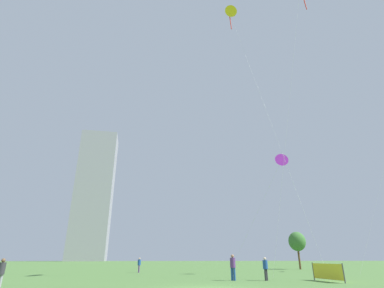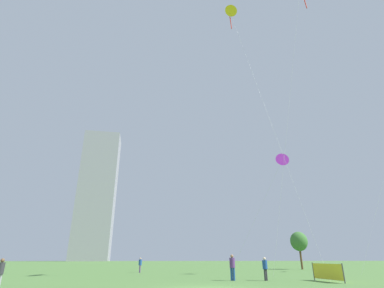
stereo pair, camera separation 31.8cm
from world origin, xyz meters
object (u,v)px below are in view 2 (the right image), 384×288
at_px(person_standing_0, 265,267).
at_px(park_tree_0, 299,242).
at_px(person_standing_3, 0,271).
at_px(distant_highrise_0, 97,194).
at_px(event_banner, 327,272).
at_px(kite_flying_3, 230,13).
at_px(kite_flying_0, 281,162).
at_px(person_standing_1, 140,264).
at_px(person_standing_2, 232,265).

relative_size(person_standing_0, park_tree_0, 0.31).
bearing_deg(person_standing_3, person_standing_0, -25.71).
xyz_separation_m(person_standing_0, distant_highrise_0, (-44.48, 131.69, 31.55)).
bearing_deg(event_banner, park_tree_0, 70.04).
relative_size(distant_highrise_0, event_banner, 20.15).
xyz_separation_m(distant_highrise_0, event_banner, (48.63, -133.00, -31.83)).
xyz_separation_m(person_standing_0, kite_flying_3, (-0.28, 4.63, 29.73)).
relative_size(person_standing_3, kite_flying_3, 0.05).
height_order(person_standing_0, distant_highrise_0, distant_highrise_0).
distance_m(kite_flying_0, distant_highrise_0, 135.96).
bearing_deg(person_standing_1, event_banner, 37.67).
xyz_separation_m(person_standing_2, person_standing_3, (-13.97, -5.65, -0.15)).
height_order(person_standing_3, distant_highrise_0, distant_highrise_0).
distance_m(person_standing_0, kite_flying_3, 30.09).
xyz_separation_m(person_standing_1, person_standing_3, (-5.96, -18.76, -0.01)).
height_order(person_standing_1, event_banner, person_standing_1).
height_order(park_tree_0, distant_highrise_0, distant_highrise_0).
bearing_deg(kite_flying_0, person_standing_0, -126.70).
height_order(person_standing_3, park_tree_0, park_tree_0).
xyz_separation_m(person_standing_1, event_banner, (14.60, -14.74, -0.25)).
bearing_deg(kite_flying_3, person_standing_1, 139.16).
bearing_deg(kite_flying_0, person_standing_3, -150.52).
xyz_separation_m(person_standing_3, distant_highrise_0, (-28.07, 137.02, 31.59)).
height_order(person_standing_0, kite_flying_3, kite_flying_3).
height_order(person_standing_1, distant_highrise_0, distant_highrise_0).
bearing_deg(event_banner, distant_highrise_0, 110.08).
bearing_deg(person_standing_0, distant_highrise_0, 70.77).
relative_size(person_standing_1, park_tree_0, 0.30).
relative_size(person_standing_2, person_standing_3, 1.16).
relative_size(person_standing_2, park_tree_0, 0.35).
relative_size(person_standing_1, person_standing_3, 1.01).
distance_m(park_tree_0, event_banner, 24.06).
bearing_deg(person_standing_0, person_standing_3, 160.11).
bearing_deg(person_standing_3, event_banner, -32.66).
distance_m(person_standing_1, park_tree_0, 24.17).
height_order(person_standing_2, person_standing_3, person_standing_2).
bearing_deg(person_standing_0, person_standing_1, 90.01).
relative_size(kite_flying_3, distant_highrise_0, 0.49).
relative_size(person_standing_2, kite_flying_3, 0.06).
xyz_separation_m(person_standing_3, event_banner, (20.55, 4.02, -0.24)).
bearing_deg(distant_highrise_0, park_tree_0, -68.51).
height_order(kite_flying_0, kite_flying_3, kite_flying_3).
relative_size(person_standing_0, kite_flying_3, 0.05).
height_order(person_standing_0, park_tree_0, park_tree_0).
xyz_separation_m(person_standing_0, park_tree_0, (12.29, 21.10, 2.90)).
bearing_deg(event_banner, person_standing_1, 134.72).
distance_m(person_standing_1, distant_highrise_0, 127.05).
bearing_deg(event_banner, person_standing_0, 162.39).
bearing_deg(kite_flying_3, person_standing_0, -86.53).
bearing_deg(person_standing_1, person_standing_0, 30.85).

